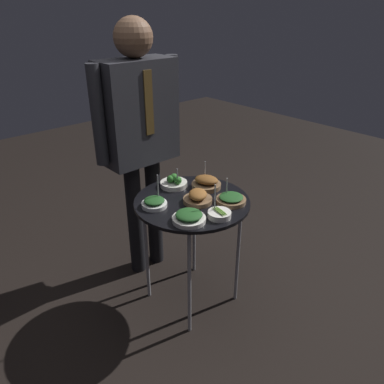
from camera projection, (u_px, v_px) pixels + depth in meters
name	position (u px, v px, depth m)	size (l,w,h in m)	color
ground_plane	(192.00, 296.00, 2.36)	(8.00, 8.00, 0.00)	black
serving_cart	(192.00, 209.00, 2.07)	(0.64, 0.64, 0.69)	black
bowl_spinach_back_right	(154.00, 203.00, 1.98)	(0.14, 0.14, 0.17)	white
bowl_roast_back_left	(198.00, 197.00, 2.02)	(0.16, 0.16, 0.07)	brown
bowl_roast_front_left	(206.00, 183.00, 2.18)	(0.17, 0.17, 0.14)	brown
bowl_broccoli_near_rim	(174.00, 182.00, 2.19)	(0.16, 0.16, 0.13)	silver
bowl_spinach_center	(189.00, 217.00, 1.84)	(0.17, 0.17, 0.05)	silver
bowl_asparagus_far_rim	(219.00, 214.00, 1.88)	(0.12, 0.12, 0.17)	silver
bowl_spinach_front_right	(231.00, 199.00, 2.02)	(0.16, 0.16, 0.13)	brown
waiter_figure	(139.00, 125.00, 2.20)	(0.59, 0.22, 1.60)	black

